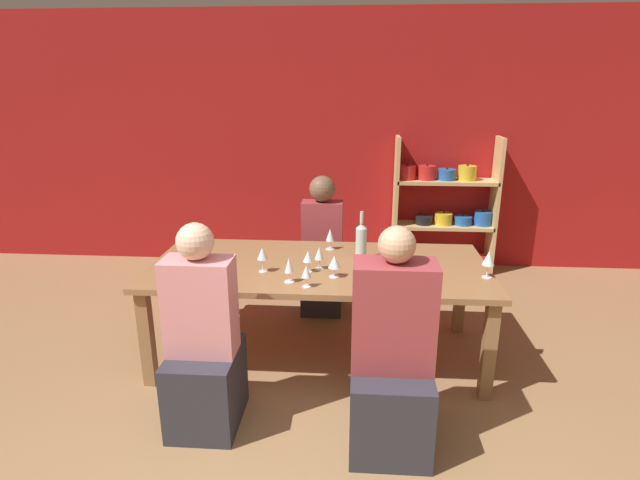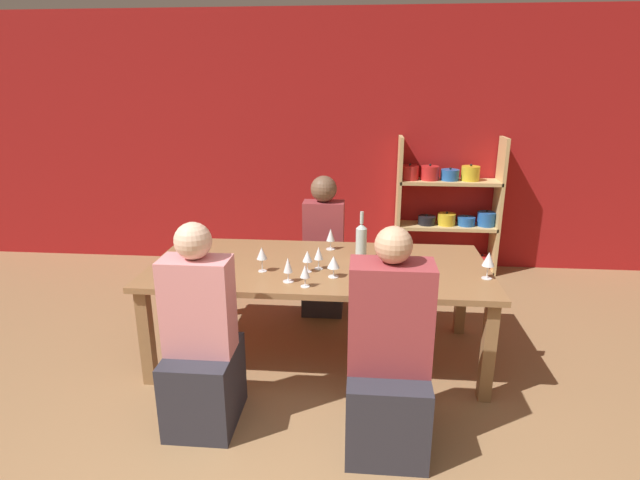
{
  "view_description": "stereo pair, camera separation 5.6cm",
  "coord_description": "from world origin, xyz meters",
  "px_view_note": "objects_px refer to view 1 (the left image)",
  "views": [
    {
      "loc": [
        0.17,
        -1.6,
        1.95
      ],
      "look_at": [
        -0.08,
        1.83,
        0.88
      ],
      "focal_mm": 28.0,
      "sensor_mm": 36.0,
      "label": 1
    },
    {
      "loc": [
        0.22,
        -1.6,
        1.95
      ],
      "look_at": [
        -0.08,
        1.83,
        0.88
      ],
      "focal_mm": 28.0,
      "sensor_mm": 36.0,
      "label": 2
    }
  ],
  "objects_px": {
    "wine_glass_empty_a": "(262,254)",
    "wine_glass_red_c": "(489,259)",
    "wine_glass_red_b": "(330,236)",
    "dining_table": "(319,274)",
    "wine_glass_red_a": "(334,263)",
    "wine_bottle_green": "(361,241)",
    "person_near_a": "(204,354)",
    "cell_phone": "(176,258)",
    "wine_glass_red_d": "(289,266)",
    "shelf_unit": "(445,216)",
    "wine_glass_empty_b": "(308,257)",
    "person_near_b": "(391,369)",
    "wine_glass_white_a": "(319,254)",
    "person_far_a": "(322,260)",
    "wine_glass_empty_c": "(306,272)"
  },
  "relations": [
    {
      "from": "wine_glass_empty_a",
      "to": "wine_glass_red_c",
      "type": "xyz_separation_m",
      "value": [
        1.5,
        -0.0,
        0.0
      ]
    },
    {
      "from": "wine_glass_red_b",
      "to": "wine_glass_red_c",
      "type": "distance_m",
      "value": 1.19
    },
    {
      "from": "dining_table",
      "to": "wine_glass_red_a",
      "type": "height_order",
      "value": "wine_glass_red_a"
    },
    {
      "from": "wine_bottle_green",
      "to": "wine_glass_empty_a",
      "type": "xyz_separation_m",
      "value": [
        -0.67,
        -0.3,
        -0.01
      ]
    },
    {
      "from": "person_near_a",
      "to": "cell_phone",
      "type": "bearing_deg",
      "value": 117.53
    },
    {
      "from": "wine_glass_empty_a",
      "to": "wine_glass_red_d",
      "type": "xyz_separation_m",
      "value": [
        0.21,
        -0.17,
        -0.02
      ]
    },
    {
      "from": "wine_glass_red_c",
      "to": "wine_glass_red_a",
      "type": "bearing_deg",
      "value": -176.52
    },
    {
      "from": "wine_glass_empty_a",
      "to": "person_near_a",
      "type": "xyz_separation_m",
      "value": [
        -0.24,
        -0.65,
        -0.39
      ]
    },
    {
      "from": "wine_glass_red_a",
      "to": "wine_glass_red_b",
      "type": "relative_size",
      "value": 0.88
    },
    {
      "from": "shelf_unit",
      "to": "person_near_a",
      "type": "relative_size",
      "value": 1.16
    },
    {
      "from": "wine_glass_empty_b",
      "to": "wine_glass_red_c",
      "type": "bearing_deg",
      "value": -0.75
    },
    {
      "from": "person_near_b",
      "to": "shelf_unit",
      "type": "bearing_deg",
      "value": 75.22
    },
    {
      "from": "wine_glass_white_a",
      "to": "wine_glass_red_b",
      "type": "bearing_deg",
      "value": 83.18
    },
    {
      "from": "wine_bottle_green",
      "to": "person_near_b",
      "type": "height_order",
      "value": "person_near_b"
    },
    {
      "from": "wine_glass_empty_b",
      "to": "wine_glass_red_d",
      "type": "distance_m",
      "value": 0.21
    },
    {
      "from": "wine_glass_red_a",
      "to": "person_far_a",
      "type": "relative_size",
      "value": 0.12
    },
    {
      "from": "wine_glass_empty_c",
      "to": "wine_glass_red_b",
      "type": "bearing_deg",
      "value": 81.83
    },
    {
      "from": "shelf_unit",
      "to": "wine_glass_red_d",
      "type": "bearing_deg",
      "value": -121.43
    },
    {
      "from": "wine_bottle_green",
      "to": "wine_glass_red_a",
      "type": "bearing_deg",
      "value": -115.92
    },
    {
      "from": "wine_glass_empty_b",
      "to": "wine_glass_empty_a",
      "type": "bearing_deg",
      "value": -177.18
    },
    {
      "from": "shelf_unit",
      "to": "wine_glass_empty_c",
      "type": "relative_size",
      "value": 9.97
    },
    {
      "from": "cell_phone",
      "to": "person_near_a",
      "type": "xyz_separation_m",
      "value": [
        0.45,
        -0.87,
        -0.27
      ]
    },
    {
      "from": "wine_glass_white_a",
      "to": "wine_glass_red_d",
      "type": "height_order",
      "value": "wine_glass_red_d"
    },
    {
      "from": "wine_glass_red_a",
      "to": "wine_glass_empty_a",
      "type": "bearing_deg",
      "value": 172.84
    },
    {
      "from": "wine_glass_white_a",
      "to": "wine_glass_red_d",
      "type": "relative_size",
      "value": 0.97
    },
    {
      "from": "wine_glass_empty_a",
      "to": "wine_glass_red_c",
      "type": "relative_size",
      "value": 0.94
    },
    {
      "from": "wine_glass_empty_c",
      "to": "person_near_a",
      "type": "bearing_deg",
      "value": -144.11
    },
    {
      "from": "wine_bottle_green",
      "to": "wine_glass_red_d",
      "type": "height_order",
      "value": "wine_bottle_green"
    },
    {
      "from": "wine_glass_empty_b",
      "to": "wine_glass_white_a",
      "type": "bearing_deg",
      "value": 42.07
    },
    {
      "from": "wine_bottle_green",
      "to": "wine_glass_empty_a",
      "type": "relative_size",
      "value": 2.09
    },
    {
      "from": "wine_glass_red_a",
      "to": "cell_phone",
      "type": "xyz_separation_m",
      "value": [
        -1.18,
        0.28,
        -0.1
      ]
    },
    {
      "from": "wine_glass_empty_c",
      "to": "wine_glass_red_d",
      "type": "bearing_deg",
      "value": 148.44
    },
    {
      "from": "cell_phone",
      "to": "dining_table",
      "type": "bearing_deg",
      "value": -2.41
    },
    {
      "from": "wine_bottle_green",
      "to": "wine_glass_red_d",
      "type": "xyz_separation_m",
      "value": [
        -0.47,
        -0.48,
        -0.03
      ]
    },
    {
      "from": "wine_glass_white_a",
      "to": "person_far_a",
      "type": "xyz_separation_m",
      "value": [
        -0.04,
        0.92,
        -0.37
      ]
    },
    {
      "from": "person_near_a",
      "to": "person_far_a",
      "type": "bearing_deg",
      "value": 70.69
    },
    {
      "from": "wine_bottle_green",
      "to": "person_near_b",
      "type": "xyz_separation_m",
      "value": [
        0.17,
        -1.04,
        -0.41
      ]
    },
    {
      "from": "dining_table",
      "to": "wine_glass_red_d",
      "type": "distance_m",
      "value": 0.42
    },
    {
      "from": "wine_bottle_green",
      "to": "person_far_a",
      "type": "height_order",
      "value": "person_far_a"
    },
    {
      "from": "wine_glass_empty_a",
      "to": "wine_glass_empty_b",
      "type": "bearing_deg",
      "value": 2.82
    },
    {
      "from": "wine_glass_red_a",
      "to": "cell_phone",
      "type": "height_order",
      "value": "wine_glass_red_a"
    },
    {
      "from": "wine_bottle_green",
      "to": "wine_glass_red_a",
      "type": "xyz_separation_m",
      "value": [
        -0.18,
        -0.37,
        -0.04
      ]
    },
    {
      "from": "wine_glass_red_d",
      "to": "wine_bottle_green",
      "type": "bearing_deg",
      "value": 45.61
    },
    {
      "from": "wine_glass_empty_b",
      "to": "person_far_a",
      "type": "height_order",
      "value": "person_far_a"
    },
    {
      "from": "wine_glass_empty_a",
      "to": "cell_phone",
      "type": "xyz_separation_m",
      "value": [
        -0.69,
        0.22,
        -0.12
      ]
    },
    {
      "from": "person_near_b",
      "to": "wine_glass_empty_c",
      "type": "bearing_deg",
      "value": 135.84
    },
    {
      "from": "wine_bottle_green",
      "to": "wine_glass_empty_c",
      "type": "relative_size",
      "value": 2.49
    },
    {
      "from": "wine_glass_empty_a",
      "to": "person_near_b",
      "type": "xyz_separation_m",
      "value": [
        0.84,
        -0.74,
        -0.39
      ]
    },
    {
      "from": "wine_glass_empty_b",
      "to": "wine_glass_empty_c",
      "type": "distance_m",
      "value": 0.26
    },
    {
      "from": "wine_glass_red_c",
      "to": "cell_phone",
      "type": "height_order",
      "value": "wine_glass_red_c"
    }
  ]
}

